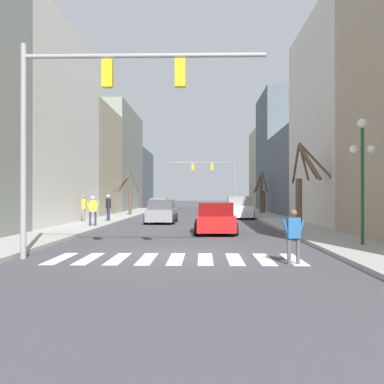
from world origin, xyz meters
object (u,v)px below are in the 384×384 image
street_lamp_right_corner (362,156)px  street_tree_left_mid (260,196)px  traffic_signal_far (215,173)px  street_tree_left_near (129,194)px  car_driving_toward_lane (159,206)px  car_driving_away_lane (162,212)px  street_tree_right_mid (302,185)px  pedestrian_on_right_sidewalk (294,232)px  car_parked_left_mid (239,208)px  car_parked_right_far (215,219)px  pedestrian_waiting_at_curb (84,206)px  pedestrian_near_right_corner (93,208)px  pedestrian_crossing_street (108,205)px  street_tree_right_near (263,195)px  traffic_signal_near (93,101)px

street_lamp_right_corner → street_tree_left_mid: street_lamp_right_corner is taller
traffic_signal_far → street_tree_left_near: (-8.28, -15.74, -2.66)m
car_driving_toward_lane → car_driving_away_lane: car_driving_away_lane is taller
car_driving_away_lane → street_tree_left_mid: size_ratio=1.17×
street_tree_left_near → street_tree_right_mid: street_tree_right_mid is taller
street_tree_right_mid → car_driving_toward_lane: bearing=114.8°
pedestrian_on_right_sidewalk → car_driving_toward_lane: bearing=-86.0°
street_lamp_right_corner → street_tree_right_mid: (-0.35, 8.36, -0.92)m
street_lamp_right_corner → street_tree_right_mid: size_ratio=0.98×
street_lamp_right_corner → car_parked_left_mid: size_ratio=0.96×
street_lamp_right_corner → street_tree_left_near: (-12.61, 23.93, -1.38)m
car_parked_right_far → pedestrian_waiting_at_curb: size_ratio=2.50×
street_lamp_right_corner → pedestrian_near_right_corner: street_lamp_right_corner is taller
street_tree_left_near → pedestrian_near_right_corner: bearing=-88.6°
traffic_signal_far → car_parked_right_far: 33.57m
traffic_signal_far → pedestrian_crossing_street: (-8.06, -25.41, -3.46)m
traffic_signal_far → pedestrian_waiting_at_curb: (-9.48, -26.51, -3.47)m
car_driving_away_lane → pedestrian_on_right_sidewalk: size_ratio=3.01×
car_driving_away_lane → street_tree_right_mid: bearing=53.9°
street_tree_left_near → street_tree_right_mid: (12.26, -15.57, 0.46)m
traffic_signal_far → car_driving_away_lane: size_ratio=1.71×
pedestrian_near_right_corner → street_tree_right_near: street_tree_right_near is taller
traffic_signal_near → car_parked_right_far: 10.87m
pedestrian_waiting_at_curb → street_tree_left_near: (1.20, 10.77, 0.81)m
car_parked_right_far → street_tree_left_mid: (4.92, 20.73, 1.08)m
street_tree_right_mid → car_parked_right_far: bearing=-157.5°
street_lamp_right_corner → traffic_signal_far: bearing=96.2°
pedestrian_near_right_corner → pedestrian_crossing_street: bearing=-106.1°
street_lamp_right_corner → pedestrian_waiting_at_curb: size_ratio=2.56×
car_parked_right_far → car_driving_away_lane: (-3.51, 8.13, 0.02)m
traffic_signal_near → street_tree_right_mid: size_ratio=1.59×
traffic_signal_far → car_parked_right_far: (-0.88, -33.33, -3.95)m
car_parked_right_far → pedestrian_crossing_street: pedestrian_crossing_street is taller
traffic_signal_near → street_tree_right_near: (9.35, 31.20, -2.94)m
pedestrian_on_right_sidewalk → street_lamp_right_corner: bearing=-138.9°
car_driving_toward_lane → pedestrian_near_right_corner: bearing=175.2°
car_driving_away_lane → pedestrian_on_right_sidewalk: bearing=16.6°
street_lamp_right_corner → car_driving_toward_lane: size_ratio=0.97×
car_driving_away_lane → car_parked_left_mid: car_parked_left_mid is taller
pedestrian_near_right_corner → street_tree_left_mid: bearing=-141.7°
car_driving_toward_lane → traffic_signal_near: bearing=-177.8°
car_driving_toward_lane → pedestrian_on_right_sidewalk: size_ratio=3.04×
traffic_signal_near → street_tree_right_near: 32.70m
car_parked_right_far → pedestrian_crossing_street: (-7.18, 7.92, 0.49)m
traffic_signal_far → car_driving_toward_lane: (-6.17, -9.28, -3.94)m
car_driving_away_lane → pedestrian_near_right_corner: size_ratio=2.70×
pedestrian_on_right_sidewalk → street_tree_right_mid: (2.92, 12.13, 1.56)m
car_driving_away_lane → street_tree_left_near: size_ratio=1.14×
pedestrian_waiting_at_curb → car_parked_left_mid: bearing=113.3°
pedestrian_waiting_at_curb → street_tree_left_mid: (13.51, 13.91, 0.60)m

